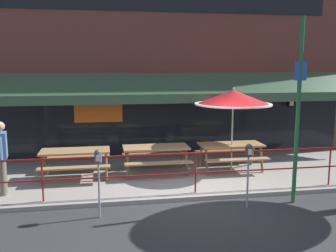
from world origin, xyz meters
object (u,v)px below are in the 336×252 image
object	(u,v)px
picnic_table_centre	(156,152)
parking_meter_far	(249,156)
parking_meter_near	(98,163)
picnic_table_right	(231,149)
picnic_table_left	(75,156)
street_sign_pole	(298,110)
patio_umbrella_right	(233,98)
pedestrian_walking	(2,154)

from	to	relation	value
picnic_table_centre	parking_meter_far	world-z (taller)	parking_meter_far
parking_meter_near	picnic_table_right	bearing A→B (deg)	35.45
picnic_table_left	parking_meter_far	xyz separation A→B (m)	(3.80, -2.54, 0.44)
picnic_table_centre	parking_meter_near	size ratio (longest dim) A/B	1.27
parking_meter_far	street_sign_pole	xyz separation A→B (m)	(1.15, 0.13, 0.96)
picnic_table_left	picnic_table_right	xyz separation A→B (m)	(4.33, 0.08, 0.00)
patio_umbrella_right	parking_meter_near	distance (m)	4.60
picnic_table_centre	street_sign_pole	size ratio (longest dim) A/B	0.44
patio_umbrella_right	pedestrian_walking	distance (m)	6.09
picnic_table_left	street_sign_pole	distance (m)	5.68
picnic_table_left	street_sign_pole	xyz separation A→B (m)	(4.95, -2.42, 1.40)
picnic_table_left	parking_meter_near	bearing A→B (deg)	-75.98
patio_umbrella_right	parking_meter_near	size ratio (longest dim) A/B	1.67
picnic_table_right	patio_umbrella_right	bearing A→B (deg)	-90.00
picnic_table_centre	patio_umbrella_right	bearing A→B (deg)	-2.49
picnic_table_centre	pedestrian_walking	world-z (taller)	pedestrian_walking
patio_umbrella_right	street_sign_pole	bearing A→B (deg)	-75.48
picnic_table_right	street_sign_pole	distance (m)	2.93
picnic_table_right	parking_meter_far	size ratio (longest dim) A/B	1.27
patio_umbrella_right	picnic_table_right	bearing A→B (deg)	90.00
parking_meter_far	picnic_table_centre	bearing A→B (deg)	121.81
pedestrian_walking	parking_meter_far	distance (m)	5.58
picnic_table_right	street_sign_pole	xyz separation A→B (m)	(0.63, -2.50, 1.40)
parking_meter_far	street_sign_pole	distance (m)	1.50
picnic_table_right	parking_meter_far	distance (m)	2.71
parking_meter_near	street_sign_pole	size ratio (longest dim) A/B	0.35
picnic_table_right	picnic_table_left	bearing A→B (deg)	-178.91
picnic_table_left	parking_meter_near	xyz separation A→B (m)	(0.64, -2.55, 0.44)
parking_meter_near	street_sign_pole	xyz separation A→B (m)	(4.32, 0.13, 0.96)
pedestrian_walking	patio_umbrella_right	bearing A→B (deg)	9.64
pedestrian_walking	parking_meter_near	xyz separation A→B (m)	(2.21, -1.54, 0.09)
picnic_table_left	pedestrian_walking	distance (m)	1.90
picnic_table_centre	parking_meter_near	xyz separation A→B (m)	(-1.53, -2.64, 0.44)
picnic_table_left	patio_umbrella_right	bearing A→B (deg)	-0.03
parking_meter_near	parking_meter_far	bearing A→B (deg)	0.06
patio_umbrella_right	parking_meter_far	world-z (taller)	patio_umbrella_right
picnic_table_left	street_sign_pole	world-z (taller)	street_sign_pole
picnic_table_left	picnic_table_centre	world-z (taller)	same
pedestrian_walking	parking_meter_far	size ratio (longest dim) A/B	1.20
picnic_table_right	parking_meter_far	world-z (taller)	parking_meter_far
patio_umbrella_right	street_sign_pole	xyz separation A→B (m)	(0.63, -2.41, -0.08)
picnic_table_right	pedestrian_walking	xyz separation A→B (m)	(-5.90, -1.09, 0.35)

